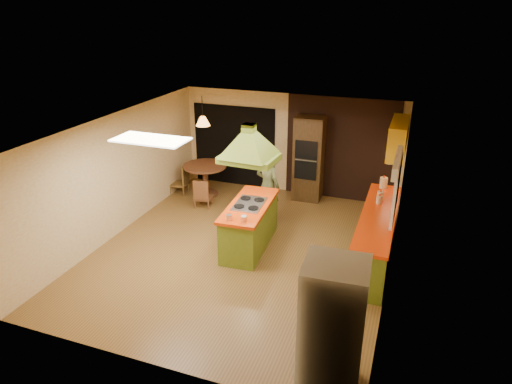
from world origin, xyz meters
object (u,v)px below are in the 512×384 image
at_px(man, 268,186).
at_px(canister_large, 384,183).
at_px(dining_table, 205,174).
at_px(kitchen_island, 249,225).
at_px(wall_oven, 309,159).
at_px(refrigerator, 332,329).

height_order(man, canister_large, man).
bearing_deg(man, dining_table, -6.86).
bearing_deg(kitchen_island, dining_table, 129.94).
xyz_separation_m(wall_oven, canister_large, (1.85, -1.02, 0.01)).
height_order(man, wall_oven, wall_oven).
bearing_deg(refrigerator, kitchen_island, 122.79).
distance_m(man, wall_oven, 1.58).
relative_size(man, canister_large, 6.87).
relative_size(kitchen_island, refrigerator, 1.04).
bearing_deg(dining_table, kitchen_island, -46.68).
bearing_deg(man, canister_large, -153.56).
bearing_deg(refrigerator, canister_large, 85.03).
bearing_deg(man, wall_oven, -94.51).
xyz_separation_m(refrigerator, dining_table, (-4.15, 5.09, -0.35)).
bearing_deg(wall_oven, canister_large, -30.60).
height_order(kitchen_island, canister_large, canister_large).
bearing_deg(refrigerator, wall_oven, 103.23).
relative_size(wall_oven, canister_large, 8.80).
xyz_separation_m(kitchen_island, wall_oven, (0.50, 2.74, 0.56)).
height_order(wall_oven, dining_table, wall_oven).
height_order(refrigerator, wall_oven, wall_oven).
distance_m(man, refrigerator, 4.85).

